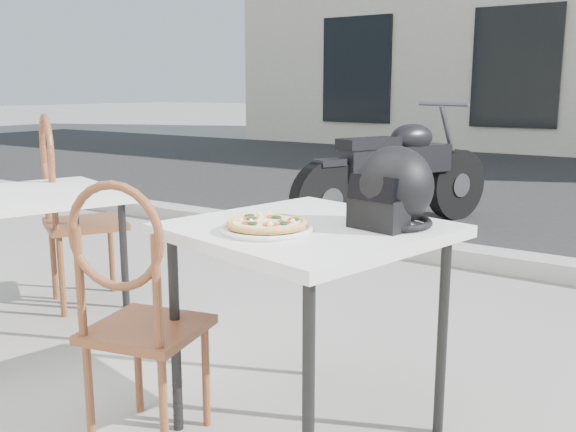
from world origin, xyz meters
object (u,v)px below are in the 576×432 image
Objects in this scene: plate at (267,229)px; motorcycle at (397,175)px; cafe_table_main at (309,244)px; helmet at (392,191)px; cafe_table_side at (30,206)px; cafe_chair_side at (69,201)px; cafe_chair_main at (134,302)px; pizza at (267,223)px.

motorcycle reaches higher than plate.
plate is (-0.05, -0.17, 0.08)m from cafe_table_main.
helmet is 0.32× the size of cafe_table_side.
motorcycle is at bearing -73.59° from cafe_chair_side.
cafe_chair_side is at bearing 161.79° from plate.
cafe_table_side is at bearing -75.29° from motorcycle.
cafe_chair_main is at bearing -146.57° from plate.
cafe_table_side is at bearing 173.94° from pizza.
cafe_table_main is at bearing -163.67° from cafe_chair_side.
cafe_table_main is at bearing 0.42° from cafe_table_side.
plate is 1.04× the size of pizza.
cafe_table_main is at bearing -139.08° from helmet.
cafe_chair_main reaches higher than cafe_table_main.
helmet is (0.30, 0.31, 0.09)m from pizza.
pizza is at bearing -169.15° from cafe_chair_side.
motorcycle is (-1.14, 3.50, -0.30)m from plate.
plate is 1.89m from cafe_chair_side.
cafe_table_main is 2.81× the size of plate.
cafe_chair_main is 0.87× the size of cafe_chair_side.
plate is at bearing -169.15° from cafe_chair_side.
cafe_chair_side is 2.99m from motorcycle.
cafe_table_main is 0.46× the size of motorcycle.
cafe_chair_side is at bearing -43.82° from cafe_chair_main.
cafe_chair_side reaches higher than helmet.
cafe_table_main is 0.98× the size of cafe_table_side.
cafe_chair_side reaches higher than pizza.
plate reaches higher than cafe_table_main.
motorcycle is (-0.77, 3.74, -0.04)m from cafe_chair_main.
cafe_chair_main is at bearing -135.33° from cafe_table_main.
cafe_chair_side is (-1.42, 0.83, 0.08)m from cafe_chair_main.
cafe_table_main is 1.02× the size of cafe_chair_main.
helmet is at bearing 46.41° from pizza.
pizza is (-0.05, -0.17, 0.10)m from cafe_table_main.
cafe_chair_main reaches higher than pizza.
helmet is 2.12m from cafe_chair_side.
pizza is 0.44m from helmet.
cafe_chair_side reaches higher than cafe_table_main.
cafe_table_side is at bearing 151.80° from cafe_chair_side.
cafe_chair_side reaches higher than cafe_chair_main.
motorcycle reaches higher than cafe_table_side.
helmet is 0.34× the size of cafe_chair_main.
cafe_table_side is 0.51m from cafe_chair_side.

